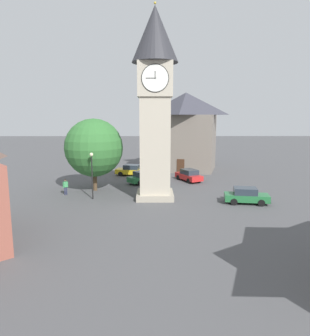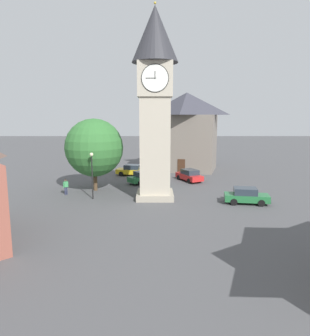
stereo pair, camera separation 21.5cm
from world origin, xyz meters
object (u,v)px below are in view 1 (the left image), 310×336
clock_tower (155,88)px  pedestrian (65,185)px  car_blue_kerb (246,196)px  car_silver_kerb (144,177)px  car_red_corner (131,170)px  car_white_side (189,175)px  building_shop_left (185,131)px  lamp_post (92,168)px  tree (94,148)px

clock_tower → pedestrian: 13.69m
car_blue_kerb → car_silver_kerb: bearing=-42.5°
car_silver_kerb → car_red_corner: same height
car_white_side → building_shop_left: size_ratio=0.38×
car_blue_kerb → clock_tower: bearing=-13.9°
clock_tower → car_white_side: (-4.38, -8.23, -10.08)m
lamp_post → car_white_side: bearing=-140.7°
car_silver_kerb → car_white_side: size_ratio=0.97×
clock_tower → car_white_side: clock_tower is taller
car_silver_kerb → lamp_post: lamp_post is taller
tree → lamp_post: bearing=96.7°
clock_tower → tree: size_ratio=2.34×
car_white_side → pedestrian: (13.82, 6.95, 0.25)m
pedestrian → car_red_corner: bearing=-119.6°
clock_tower → tree: (6.68, -3.23, -6.06)m
pedestrian → car_white_side: bearing=-153.3°
tree → car_white_side: bearing=-155.7°
clock_tower → lamp_post: 9.91m
car_red_corner → tree: 10.30m
car_red_corner → building_shop_left: size_ratio=0.37×
car_blue_kerb → lamp_post: (14.90, -1.69, 2.40)m
car_red_corner → car_white_side: same height
building_shop_left → lamp_post: 20.96m
pedestrian → car_silver_kerb: bearing=-144.9°
car_silver_kerb → pedestrian: (8.12, 5.71, 0.25)m
car_red_corner → pedestrian: bearing=60.4°
tree → building_shop_left: 18.07m
car_white_side → clock_tower: bearing=62.0°
clock_tower → building_shop_left: bearing=-105.6°
car_silver_kerb → pedestrian: 9.92m
car_silver_kerb → car_white_side: same height
car_white_side → pedestrian: pedestrian is taller
car_red_corner → clock_tower: bearing=105.3°
car_red_corner → tree: size_ratio=0.55×
clock_tower → car_red_corner: clock_tower is taller
tree → building_shop_left: (-11.45, -13.92, 1.20)m
car_red_corner → pedestrian: 12.42m
building_shop_left → car_red_corner: bearing=32.1°
tree → lamp_post: 4.05m
clock_tower → car_blue_kerb: bearing=166.1°
car_silver_kerb → clock_tower: bearing=100.7°
car_white_side → car_blue_kerb: bearing=112.4°
car_white_side → building_shop_left: 10.34m
car_blue_kerb → tree: tree is taller
car_blue_kerb → pedestrian: (18.09, -3.43, 0.25)m
building_shop_left → lamp_post: bearing=58.0°
car_silver_kerb → building_shop_left: bearing=-120.9°
clock_tower → tree: bearing=-25.8°
building_shop_left → lamp_post: size_ratio=2.51×
car_silver_kerb → car_red_corner: (1.98, -5.09, 0.00)m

